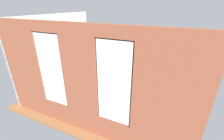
{
  "coord_description": "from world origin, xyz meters",
  "views": [
    {
      "loc": [
        -2.32,
        5.61,
        3.68
      ],
      "look_at": [
        0.06,
        0.4,
        1.17
      ],
      "focal_mm": 24.0,
      "sensor_mm": 36.0,
      "label": 1
    }
  ],
  "objects_px": {
    "candle_jar": "(115,79)",
    "couch_left": "(172,95)",
    "media_console": "(66,76)",
    "potted_plant_foreground_right": "(93,55)",
    "potted_plant_beside_window_right": "(51,87)",
    "couch_by_window": "(87,106)",
    "remote_gray": "(114,79)",
    "cup_ceramic": "(106,77)",
    "potted_plant_corner_near_left": "(179,72)",
    "potted_plant_mid_room_small": "(145,79)",
    "potted_plant_by_left_couch": "(166,78)",
    "remote_silver": "(122,79)",
    "table_plant_small": "(112,75)",
    "potted_plant_corner_far_left": "(173,128)",
    "tv_flatscreen": "(65,65)",
    "coffee_table": "(114,80)",
    "potted_plant_between_couches": "(126,110)",
    "potted_plant_near_tv": "(60,75)"
  },
  "relations": [
    {
      "from": "candle_jar",
      "to": "tv_flatscreen",
      "type": "height_order",
      "value": "tv_flatscreen"
    },
    {
      "from": "cup_ceramic",
      "to": "potted_plant_corner_near_left",
      "type": "xyz_separation_m",
      "value": [
        -3.14,
        -1.95,
        0.09
      ]
    },
    {
      "from": "table_plant_small",
      "to": "remote_silver",
      "type": "bearing_deg",
      "value": -176.07
    },
    {
      "from": "candle_jar",
      "to": "potted_plant_between_couches",
      "type": "xyz_separation_m",
      "value": [
        -1.22,
        1.97,
        0.07
      ]
    },
    {
      "from": "cup_ceramic",
      "to": "potted_plant_by_left_couch",
      "type": "relative_size",
      "value": 0.19
    },
    {
      "from": "potted_plant_mid_room_small",
      "to": "potted_plant_near_tv",
      "type": "relative_size",
      "value": 0.34
    },
    {
      "from": "potted_plant_corner_far_left",
      "to": "potted_plant_mid_room_small",
      "type": "height_order",
      "value": "potted_plant_corner_far_left"
    },
    {
      "from": "candle_jar",
      "to": "table_plant_small",
      "type": "xyz_separation_m",
      "value": [
        0.27,
        -0.2,
        0.06
      ]
    },
    {
      "from": "table_plant_small",
      "to": "potted_plant_corner_far_left",
      "type": "distance_m",
      "value": 3.72
    },
    {
      "from": "potted_plant_foreground_right",
      "to": "potted_plant_beside_window_right",
      "type": "bearing_deg",
      "value": 97.91
    },
    {
      "from": "candle_jar",
      "to": "coffee_table",
      "type": "bearing_deg",
      "value": -47.74
    },
    {
      "from": "remote_silver",
      "to": "potted_plant_corner_far_left",
      "type": "bearing_deg",
      "value": 94.21
    },
    {
      "from": "tv_flatscreen",
      "to": "potted_plant_by_left_couch",
      "type": "xyz_separation_m",
      "value": [
        -4.74,
        -1.78,
        -0.53
      ]
    },
    {
      "from": "remote_gray",
      "to": "tv_flatscreen",
      "type": "distance_m",
      "value": 2.61
    },
    {
      "from": "potted_plant_beside_window_right",
      "to": "potted_plant_by_left_couch",
      "type": "bearing_deg",
      "value": -137.23
    },
    {
      "from": "media_console",
      "to": "potted_plant_between_couches",
      "type": "relative_size",
      "value": 0.79
    },
    {
      "from": "potted_plant_beside_window_right",
      "to": "candle_jar",
      "type": "bearing_deg",
      "value": -130.13
    },
    {
      "from": "remote_gray",
      "to": "remote_silver",
      "type": "bearing_deg",
      "value": -148.58
    },
    {
      "from": "cup_ceramic",
      "to": "media_console",
      "type": "relative_size",
      "value": 0.11
    },
    {
      "from": "remote_silver",
      "to": "potted_plant_between_couches",
      "type": "relative_size",
      "value": 0.14
    },
    {
      "from": "coffee_table",
      "to": "potted_plant_near_tv",
      "type": "relative_size",
      "value": 1.01
    },
    {
      "from": "couch_by_window",
      "to": "remote_gray",
      "type": "distance_m",
      "value": 2.13
    },
    {
      "from": "potted_plant_beside_window_right",
      "to": "remote_gray",
      "type": "bearing_deg",
      "value": -127.11
    },
    {
      "from": "tv_flatscreen",
      "to": "potted_plant_near_tv",
      "type": "height_order",
      "value": "potted_plant_near_tv"
    },
    {
      "from": "potted_plant_by_left_couch",
      "to": "potted_plant_mid_room_small",
      "type": "height_order",
      "value": "potted_plant_by_left_couch"
    },
    {
      "from": "potted_plant_foreground_right",
      "to": "potted_plant_beside_window_right",
      "type": "distance_m",
      "value": 4.05
    },
    {
      "from": "couch_left",
      "to": "cup_ceramic",
      "type": "height_order",
      "value": "couch_left"
    },
    {
      "from": "couch_left",
      "to": "media_console",
      "type": "distance_m",
      "value": 5.15
    },
    {
      "from": "remote_gray",
      "to": "potted_plant_mid_room_small",
      "type": "relative_size",
      "value": 0.38
    },
    {
      "from": "couch_by_window",
      "to": "remote_gray",
      "type": "relative_size",
      "value": 11.58
    },
    {
      "from": "potted_plant_corner_far_left",
      "to": "potted_plant_foreground_right",
      "type": "bearing_deg",
      "value": -38.8
    },
    {
      "from": "potted_plant_mid_room_small",
      "to": "potted_plant_foreground_right",
      "type": "relative_size",
      "value": 0.32
    },
    {
      "from": "table_plant_small",
      "to": "potted_plant_corner_near_left",
      "type": "xyz_separation_m",
      "value": [
        -2.91,
        -1.75,
        0.03
      ]
    },
    {
      "from": "coffee_table",
      "to": "potted_plant_mid_room_small",
      "type": "distance_m",
      "value": 1.6
    },
    {
      "from": "potted_plant_mid_room_small",
      "to": "coffee_table",
      "type": "bearing_deg",
      "value": 36.81
    },
    {
      "from": "tv_flatscreen",
      "to": "candle_jar",
      "type": "bearing_deg",
      "value": -173.34
    },
    {
      "from": "couch_left",
      "to": "remote_gray",
      "type": "relative_size",
      "value": 12.45
    },
    {
      "from": "potted_plant_by_left_couch",
      "to": "remote_silver",
      "type": "bearing_deg",
      "value": 34.02
    },
    {
      "from": "candle_jar",
      "to": "couch_left",
      "type": "bearing_deg",
      "value": -179.94
    },
    {
      "from": "couch_left",
      "to": "media_console",
      "type": "height_order",
      "value": "couch_left"
    },
    {
      "from": "coffee_table",
      "to": "candle_jar",
      "type": "xyz_separation_m",
      "value": [
        -0.1,
        0.11,
        0.11
      ]
    },
    {
      "from": "potted_plant_mid_room_small",
      "to": "couch_by_window",
      "type": "bearing_deg",
      "value": 65.66
    },
    {
      "from": "couch_by_window",
      "to": "coffee_table",
      "type": "xyz_separation_m",
      "value": [
        -0.11,
        -2.12,
        0.07
      ]
    },
    {
      "from": "potted_plant_corner_far_left",
      "to": "potted_plant_beside_window_right",
      "type": "distance_m",
      "value": 4.43
    },
    {
      "from": "candle_jar",
      "to": "media_console",
      "type": "height_order",
      "value": "candle_jar"
    },
    {
      "from": "couch_by_window",
      "to": "potted_plant_beside_window_right",
      "type": "xyz_separation_m",
      "value": [
        1.57,
        0.1,
        0.45
      ]
    },
    {
      "from": "remote_gray",
      "to": "potted_plant_corner_near_left",
      "type": "bearing_deg",
      "value": -134.01
    },
    {
      "from": "cup_ceramic",
      "to": "potted_plant_corner_near_left",
      "type": "bearing_deg",
      "value": -148.17
    },
    {
      "from": "cup_ceramic",
      "to": "potted_plant_corner_far_left",
      "type": "height_order",
      "value": "potted_plant_corner_far_left"
    },
    {
      "from": "potted_plant_mid_room_small",
      "to": "potted_plant_near_tv",
      "type": "bearing_deg",
      "value": 34.89
    }
  ]
}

